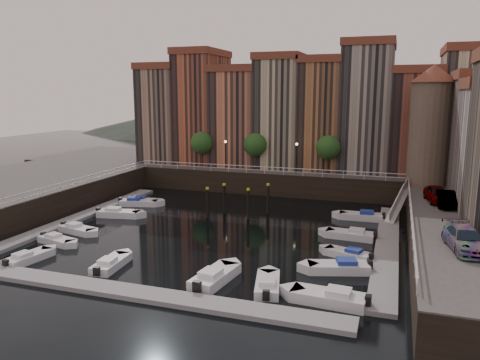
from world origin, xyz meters
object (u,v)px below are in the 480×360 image
(boat_left_0, at_px, (57,240))
(car_b, at_px, (446,200))
(corner_tower, at_px, (431,124))
(boat_left_1, at_px, (77,229))
(car_a, at_px, (437,195))
(mooring_pilings, at_px, (237,201))
(gangway, at_px, (399,201))
(boat_left_2, at_px, (118,213))
(car_c, at_px, (465,241))

(boat_left_0, bearing_deg, car_b, 34.85)
(corner_tower, height_order, boat_left_1, corner_tower)
(corner_tower, bearing_deg, car_b, -83.75)
(boat_left_1, distance_m, car_b, 35.78)
(boat_left_1, height_order, car_a, car_a)
(car_a, bearing_deg, corner_tower, 83.62)
(mooring_pilings, distance_m, car_b, 21.46)
(gangway, relative_size, boat_left_0, 1.97)
(boat_left_2, bearing_deg, car_a, -1.81)
(car_a, bearing_deg, boat_left_0, -165.29)
(boat_left_1, distance_m, boat_left_2, 6.53)
(corner_tower, distance_m, boat_left_1, 40.18)
(car_c, bearing_deg, boat_left_0, 170.51)
(mooring_pilings, bearing_deg, gangway, 15.85)
(mooring_pilings, height_order, car_c, car_c)
(boat_left_1, relative_size, car_b, 1.00)
(mooring_pilings, bearing_deg, boat_left_0, -130.50)
(car_a, bearing_deg, car_b, -78.17)
(corner_tower, bearing_deg, boat_left_0, -143.62)
(corner_tower, bearing_deg, car_a, -86.80)
(gangway, distance_m, mooring_pilings, 17.91)
(boat_left_1, distance_m, car_c, 34.70)
(gangway, height_order, boat_left_0, gangway)
(car_a, bearing_deg, mooring_pilings, 171.26)
(boat_left_2, bearing_deg, corner_tower, 12.97)
(gangway, height_order, boat_left_2, gangway)
(gangway, bearing_deg, car_a, -53.41)
(mooring_pilings, distance_m, boat_left_1, 17.16)
(boat_left_0, height_order, car_a, car_a)
(boat_left_0, relative_size, car_c, 0.80)
(boat_left_1, height_order, car_c, car_c)
(boat_left_0, distance_m, car_b, 36.49)
(mooring_pilings, bearing_deg, boat_left_2, -159.48)
(mooring_pilings, relative_size, boat_left_1, 1.38)
(boat_left_2, height_order, car_a, car_a)
(car_a, bearing_deg, car_c, -96.46)
(boat_left_0, relative_size, car_a, 0.91)
(corner_tower, distance_m, boat_left_2, 36.86)
(boat_left_1, bearing_deg, car_a, 31.54)
(corner_tower, xyz_separation_m, boat_left_2, (-32.63, -14.07, -9.81))
(gangway, height_order, car_b, car_b)
(mooring_pilings, xyz_separation_m, boat_left_2, (-12.50, -4.68, -1.27))
(boat_left_0, xyz_separation_m, car_c, (33.96, 0.22, 3.45))
(corner_tower, xyz_separation_m, car_c, (1.31, -23.83, -6.43))
(car_b, bearing_deg, car_c, -92.50)
(boat_left_0, distance_m, boat_left_2, 9.98)
(car_a, bearing_deg, gangway, 117.01)
(gangway, distance_m, car_c, 19.87)
(corner_tower, xyz_separation_m, gangway, (-2.90, -4.50, -8.28))
(car_c, bearing_deg, boat_left_1, 164.74)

